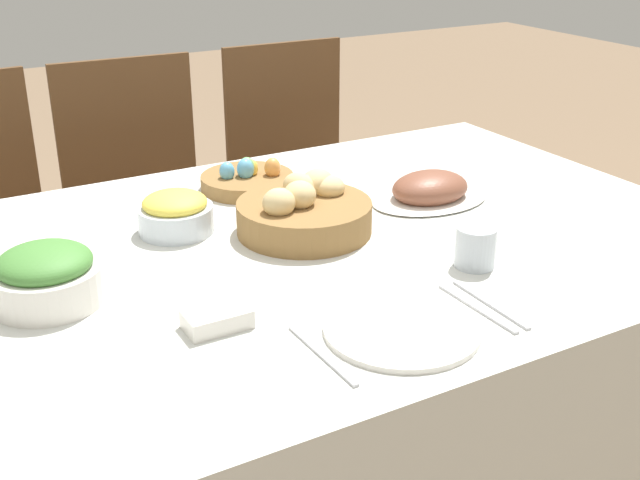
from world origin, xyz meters
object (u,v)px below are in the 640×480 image
(bread_basket, at_px, (304,211))
(pineapple_bowl, at_px, (175,213))
(chair_far_center, at_px, (144,213))
(chair_far_right, at_px, (301,183))
(dinner_plate, at_px, (403,329))
(ham_platter, at_px, (430,190))
(butter_dish, at_px, (217,319))
(knife, at_px, (477,308))
(spoon, at_px, (490,304))
(drinking_cup, at_px, (475,247))
(egg_basket, at_px, (248,179))
(green_salad_bowl, at_px, (46,276))
(fork, at_px, (322,355))

(bread_basket, height_order, pineapple_bowl, bread_basket)
(chair_far_center, distance_m, chair_far_right, 0.54)
(chair_far_center, bearing_deg, dinner_plate, -86.15)
(bread_basket, height_order, ham_platter, bread_basket)
(chair_far_center, xyz_separation_m, bread_basket, (0.10, -0.85, 0.28))
(chair_far_right, xyz_separation_m, butter_dish, (-0.77, -1.14, 0.25))
(knife, xyz_separation_m, spoon, (0.03, 0.00, 0.00))
(spoon, relative_size, drinking_cup, 2.49)
(chair_far_right, bearing_deg, dinner_plate, -110.30)
(chair_far_center, relative_size, bread_basket, 3.38)
(egg_basket, relative_size, dinner_plate, 0.87)
(bread_basket, distance_m, green_salad_bowl, 0.55)
(ham_platter, distance_m, butter_dish, 0.73)
(ham_platter, bearing_deg, knife, -117.88)
(ham_platter, bearing_deg, bread_basket, -176.99)
(dinner_plate, bearing_deg, ham_platter, 49.42)
(chair_far_right, distance_m, bread_basket, 0.99)
(bread_basket, distance_m, egg_basket, 0.30)
(green_salad_bowl, distance_m, knife, 0.75)
(chair_far_center, xyz_separation_m, spoon, (0.22, -1.30, 0.23))
(ham_platter, height_order, green_salad_bowl, green_salad_bowl)
(knife, bearing_deg, dinner_plate, 179.09)
(chair_far_center, bearing_deg, knife, -79.40)
(dinner_plate, height_order, spoon, dinner_plate)
(green_salad_bowl, height_order, knife, green_salad_bowl)
(bread_basket, relative_size, egg_basket, 1.27)
(dinner_plate, bearing_deg, fork, 180.00)
(chair_far_center, relative_size, chair_far_right, 1.00)
(knife, relative_size, butter_dish, 1.85)
(pineapple_bowl, relative_size, fork, 0.80)
(egg_basket, distance_m, pineapple_bowl, 0.30)
(chair_far_right, relative_size, knife, 4.83)
(chair_far_center, distance_m, knife, 1.33)
(bread_basket, xyz_separation_m, pineapple_bowl, (-0.24, 0.13, -0.00))
(drinking_cup, bearing_deg, bread_basket, 123.20)
(egg_basket, bearing_deg, ham_platter, -40.07)
(bread_basket, relative_size, pineapple_bowl, 1.78)
(dinner_plate, xyz_separation_m, butter_dish, (-0.26, 0.16, 0.01))
(chair_far_right, relative_size, spoon, 4.83)
(egg_basket, relative_size, pineapple_bowl, 1.41)
(spoon, bearing_deg, green_salad_bowl, 150.45)
(egg_basket, bearing_deg, dinner_plate, -95.12)
(ham_platter, bearing_deg, egg_basket, 139.93)
(dinner_plate, relative_size, butter_dish, 2.39)
(chair_far_center, relative_size, knife, 4.83)
(green_salad_bowl, bearing_deg, pineapple_bowl, 32.13)
(green_salad_bowl, relative_size, spoon, 0.97)
(egg_basket, height_order, ham_platter, egg_basket)
(fork, xyz_separation_m, drinking_cup, (0.42, 0.14, 0.04))
(ham_platter, height_order, drinking_cup, drinking_cup)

